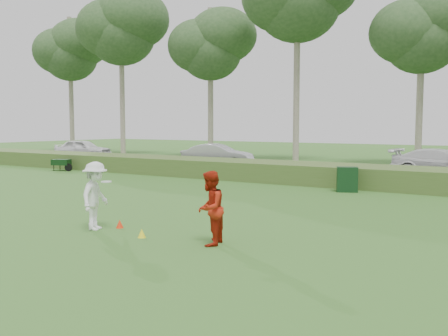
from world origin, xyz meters
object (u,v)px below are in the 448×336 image
Objects in this scene: cone_yellow at (142,233)px; car_left at (83,149)px; car_right at (443,163)px; utility_cabinet at (347,179)px; player_white at (95,196)px; cone_orange at (120,224)px; player_red at (210,208)px; car_mid at (218,156)px.

cone_yellow is 0.05× the size of car_left.
car_right is (3.94, 17.88, 0.67)m from cone_yellow.
player_white is at bearing -129.72° from utility_cabinet.
cone_orange is 10.50m from utility_cabinet.
player_white is 0.98m from cone_orange.
player_red is 30.15m from car_left.
car_right is (26.36, -0.35, -0.03)m from car_left.
player_red is at bearing -162.70° from car_mid.
car_left is 13.60m from car_mid.
player_white is 3.43m from player_red.
car_left is 0.99× the size of car_mid.
cone_orange is 0.05× the size of car_left.
player_red is 10.41m from utility_cabinet.
player_white is 8.21× the size of cone_yellow.
cone_yellow is 19.13m from car_mid.
car_mid is (-10.36, 6.26, 0.28)m from utility_cabinet.
player_white reaches higher than utility_cabinet.
utility_cabinet is 25.07m from car_left.
utility_cabinet is 0.23× the size of car_left.
utility_cabinet is 0.20× the size of car_right.
car_mid is at bearing 114.94° from cone_orange.
car_mid is (-8.88, 16.93, 0.68)m from cone_yellow.
cone_yellow is at bearing -148.01° from car_left.
car_mid is at bearing 125.44° from utility_cabinet.
cone_orange is 0.22× the size of utility_cabinet.
car_left reaches higher than cone_yellow.
utility_cabinet is at bearing 82.07° from cone_yellow.
car_left is at bearing 139.03° from utility_cabinet.
car_right is at bearing 77.56° from cone_yellow.
player_white reaches higher than cone_yellow.
player_white is 11.06m from utility_cabinet.
utility_cabinet is (1.49, 10.67, 0.40)m from cone_yellow.
cone_orange is at bearing -111.21° from player_red.
player_white is at bearing -172.11° from car_mid.
cone_yellow is (1.62, -0.06, -0.78)m from player_white.
utility_cabinet is (-0.32, 10.40, -0.34)m from player_red.
player_red is 1.66× the size of utility_cabinet.
cone_yellow is at bearing -167.71° from car_mid.
player_white is at bearing -126.93° from cone_orange.
player_white is 0.36× the size of car_right.
car_left is at bearing 140.10° from cone_orange.
car_right is (12.82, 0.95, -0.01)m from car_mid.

